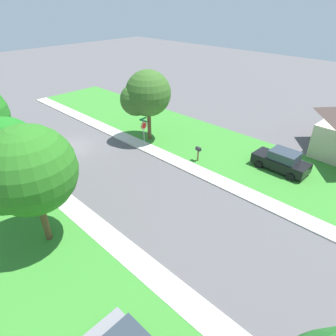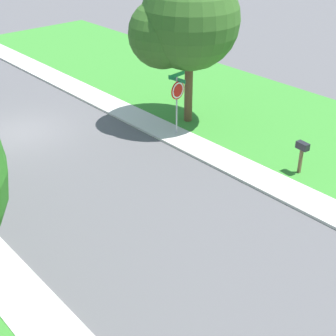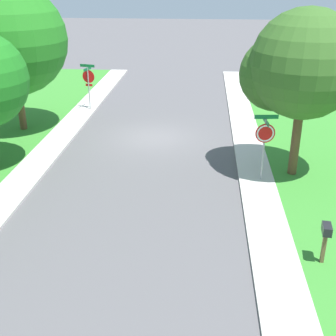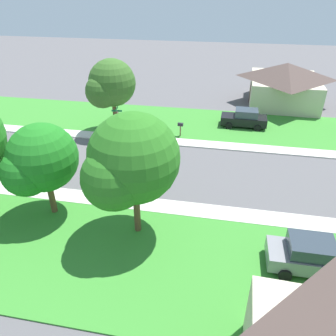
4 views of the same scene
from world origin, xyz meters
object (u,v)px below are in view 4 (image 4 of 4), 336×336
Objects in this scene: car_black_driveway_right at (244,118)px; mailbox at (180,126)px; car_grey_kerbside_mid at (312,256)px; tree_sidewalk_far at (129,163)px; tree_sidewalk_near at (110,85)px; house_left_setback at (284,83)px; stop_sign_far_corner at (118,117)px; tree_corner_large at (39,161)px.

mailbox is at bearing -59.11° from car_black_driveway_right.
car_grey_kerbside_mid is at bearing 31.05° from mailbox.
car_grey_kerbside_mid is at bearing 84.30° from tree_sidewalk_far.
car_black_driveway_right is at bearing 105.99° from tree_sidewalk_near.
tree_sidewalk_near is at bearing -55.59° from house_left_setback.
stop_sign_far_corner is 0.40× the size of tree_sidewalk_far.
car_black_driveway_right is at bearing -170.65° from car_grey_kerbside_mid.
car_grey_kerbside_mid reaches higher than mailbox.
tree_corner_large reaches higher than house_left_setback.
stop_sign_far_corner is at bearing -78.12° from mailbox.
house_left_setback is at bearing 150.70° from car_black_driveway_right.
car_grey_kerbside_mid is at bearing -3.26° from house_left_setback.
tree_sidewalk_near is at bearing -133.67° from car_grey_kerbside_mid.
car_black_driveway_right is at bearing 120.89° from mailbox.
house_left_setback is 7.08× the size of mailbox.
mailbox is (-12.64, 6.00, -2.65)m from tree_corner_large.
tree_sidewalk_near is (-12.60, -0.32, 0.74)m from tree_corner_large.
tree_sidewalk_far is at bearing -95.70° from car_grey_kerbside_mid.
house_left_setback is (-24.56, 10.62, -2.12)m from tree_sidewalk_far.
car_grey_kerbside_mid is at bearing 9.35° from car_black_driveway_right.
tree_corner_large is at bearing -96.46° from car_grey_kerbside_mid.
tree_corner_large reaches higher than stop_sign_far_corner.
tree_sidewalk_far reaches higher than car_black_driveway_right.
stop_sign_far_corner is 11.65m from tree_corner_large.
house_left_setback reaches higher than car_black_driveway_right.
tree_corner_large is at bearing -2.82° from stop_sign_far_corner.
stop_sign_far_corner is at bearing -67.77° from car_black_driveway_right.
stop_sign_far_corner is 13.43m from tree_sidewalk_far.
car_black_driveway_right is 0.62× the size of tree_sidewalk_far.
tree_sidewalk_far reaches higher than car_grey_kerbside_mid.
tree_sidewalk_far is (12.23, 4.87, 2.61)m from stop_sign_far_corner.
house_left_setback reaches higher than car_grey_kerbside_mid.
tree_sidewalk_near reaches higher than stop_sign_far_corner.
tree_sidewalk_near is (3.45, -12.02, 3.53)m from car_black_driveway_right.
mailbox is (-0.04, 6.33, -3.39)m from tree_sidewalk_near.
car_black_driveway_right is at bearing 159.55° from tree_sidewalk_far.
mailbox is (-13.38, 0.56, -3.49)m from tree_sidewalk_far.
tree_sidewalk_far reaches higher than stop_sign_far_corner.
tree_corner_large is (16.05, -11.70, 2.78)m from car_black_driveway_right.
car_black_driveway_right is at bearing 112.23° from stop_sign_far_corner.
mailbox is at bearing -148.95° from car_grey_kerbside_mid.
car_black_driveway_right is at bearing 143.91° from tree_corner_large.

